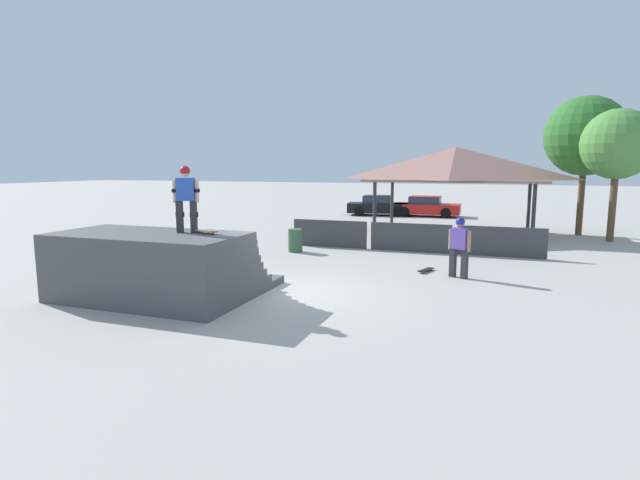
{
  "coord_description": "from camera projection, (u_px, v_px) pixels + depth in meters",
  "views": [
    {
      "loc": [
        4.97,
        -11.1,
        3.14
      ],
      "look_at": [
        -0.22,
        3.26,
        0.88
      ],
      "focal_mm": 28.0,
      "sensor_mm": 36.0,
      "label": 1
    }
  ],
  "objects": [
    {
      "name": "ground_plane",
      "position": [
        284.0,
        293.0,
        12.46
      ],
      "size": [
        160.0,
        160.0,
        0.0
      ],
      "primitive_type": "plane",
      "color": "#ADA8A0"
    },
    {
      "name": "quarter_pipe_ramp",
      "position": [
        157.0,
        268.0,
        11.99
      ],
      "size": [
        4.53,
        3.82,
        1.6
      ],
      "color": "#4C4C51",
      "rests_on": "ground"
    },
    {
      "name": "skater_on_deck",
      "position": [
        186.0,
        194.0,
        11.58
      ],
      "size": [
        0.67,
        0.37,
        1.56
      ],
      "rotation": [
        0.0,
        0.0,
        0.36
      ],
      "color": "#2D2D33",
      "rests_on": "quarter_pipe_ramp"
    },
    {
      "name": "skateboard_on_deck",
      "position": [
        205.0,
        231.0,
        11.56
      ],
      "size": [
        0.82,
        0.44,
        0.09
      ],
      "rotation": [
        0.0,
        0.0,
        -0.32
      ],
      "color": "red",
      "rests_on": "quarter_pipe_ramp"
    },
    {
      "name": "bystander_walking",
      "position": [
        459.0,
        242.0,
        14.04
      ],
      "size": [
        0.66,
        0.39,
        1.73
      ],
      "rotation": [
        0.0,
        0.0,
        2.71
      ],
      "color": "#2D2D33",
      "rests_on": "ground"
    },
    {
      "name": "skateboard_on_ground",
      "position": [
        426.0,
        270.0,
        14.96
      ],
      "size": [
        0.42,
        0.81,
        0.09
      ],
      "rotation": [
        0.0,
        0.0,
        4.42
      ],
      "color": "green",
      "rests_on": "ground"
    },
    {
      "name": "barrier_fence",
      "position": [
        410.0,
        237.0,
        18.47
      ],
      "size": [
        9.31,
        0.12,
        1.05
      ],
      "color": "#3D3D42",
      "rests_on": "ground"
    },
    {
      "name": "pavilion_shelter",
      "position": [
        456.0,
        164.0,
        23.09
      ],
      "size": [
        7.87,
        4.57,
        4.03
      ],
      "color": "#2D2D33",
      "rests_on": "ground"
    },
    {
      "name": "tree_beside_pavilion",
      "position": [
        618.0,
        145.0,
        20.42
      ],
      "size": [
        2.88,
        2.88,
        5.48
      ],
      "color": "brown",
      "rests_on": "ground"
    },
    {
      "name": "tree_far_back",
      "position": [
        586.0,
        136.0,
        22.33
      ],
      "size": [
        3.54,
        3.54,
        6.25
      ],
      "color": "brown",
      "rests_on": "ground"
    },
    {
      "name": "trash_bin",
      "position": [
        295.0,
        240.0,
        18.41
      ],
      "size": [
        0.52,
        0.52,
        0.85
      ],
      "primitive_type": "cylinder",
      "color": "#385B3D",
      "rests_on": "ground"
    },
    {
      "name": "parked_car_black",
      "position": [
        379.0,
        206.0,
        32.16
      ],
      "size": [
        4.23,
        2.34,
        1.27
      ],
      "rotation": [
        0.0,
        0.0,
        0.17
      ],
      "color": "black",
      "rests_on": "ground"
    },
    {
      "name": "parked_car_red",
      "position": [
        426.0,
        207.0,
        31.45
      ],
      "size": [
        4.14,
        1.86,
        1.27
      ],
      "rotation": [
        0.0,
        0.0,
        0.02
      ],
      "color": "red",
      "rests_on": "ground"
    }
  ]
}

